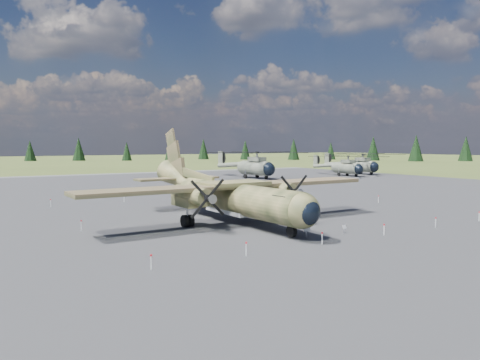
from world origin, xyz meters
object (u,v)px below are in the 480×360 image
helicopter_mid (347,162)px  helicopter_far (361,159)px  transport_plane (228,192)px  helicopter_near (255,159)px

helicopter_mid → helicopter_far: 7.59m
transport_plane → helicopter_mid: (50.34, 36.92, 0.51)m
helicopter_far → transport_plane: bearing=-147.3°
helicopter_mid → helicopter_far: helicopter_far is taller
transport_plane → helicopter_far: size_ratio=1.22×
transport_plane → helicopter_far: transport_plane is taller
helicopter_mid → transport_plane: bearing=-143.2°
transport_plane → helicopter_near: size_ratio=1.06×
transport_plane → helicopter_far: (57.42, 39.66, 0.75)m
helicopter_far → helicopter_near: bearing=174.6°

